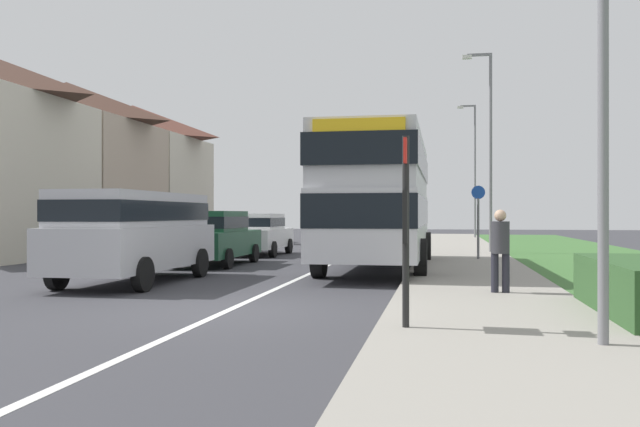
{
  "coord_description": "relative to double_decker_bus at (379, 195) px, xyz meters",
  "views": [
    {
      "loc": [
        3.46,
        -10.67,
        1.59
      ],
      "look_at": [
        0.68,
        4.6,
        1.6
      ],
      "focal_mm": 37.7,
      "sensor_mm": 36.0,
      "label": 1
    }
  ],
  "objects": [
    {
      "name": "lane_marking_centre",
      "position": [
        -1.7,
        -0.36,
        -2.14
      ],
      "size": [
        0.14,
        60.0,
        0.01
      ],
      "primitive_type": "cube",
      "color": "silver",
      "rests_on": "ground_plane"
    },
    {
      "name": "cycle_route_sign",
      "position": [
        2.93,
        3.53,
        -0.71
      ],
      "size": [
        0.44,
        0.08,
        2.52
      ],
      "color": "slate",
      "rests_on": "ground_plane"
    },
    {
      "name": "roadside_hedge",
      "position": [
        4.6,
        -8.48,
        -1.69
      ],
      "size": [
        1.1,
        3.82,
        0.9
      ],
      "primitive_type": "cube",
      "color": "#2D5128",
      "rests_on": "ground_plane"
    },
    {
      "name": "pavement_near_side",
      "position": [
        2.5,
        -2.36,
        -2.08
      ],
      "size": [
        3.2,
        68.0,
        0.12
      ],
      "primitive_type": "cube",
      "color": "gray",
      "rests_on": "ground_plane"
    },
    {
      "name": "parked_van_silver",
      "position": [
        -5.19,
        -4.62,
        -0.89
      ],
      "size": [
        2.11,
        5.29,
        2.08
      ],
      "color": "#B7B7BC",
      "rests_on": "ground_plane"
    },
    {
      "name": "ground_plane",
      "position": [
        -1.7,
        -8.36,
        -2.14
      ],
      "size": [
        120.0,
        120.0,
        0.0
      ],
      "primitive_type": "plane",
      "color": "#38383D"
    },
    {
      "name": "bus_stop_sign",
      "position": [
        1.3,
        -10.26,
        -0.6
      ],
      "size": [
        0.09,
        0.52,
        2.6
      ],
      "color": "black",
      "rests_on": "ground_plane"
    },
    {
      "name": "street_lamp_far",
      "position": [
        3.7,
        24.27,
        2.65
      ],
      "size": [
        1.14,
        0.2,
        8.46
      ],
      "color": "slate",
      "rests_on": "ground_plane"
    },
    {
      "name": "parked_car_white",
      "position": [
        -5.19,
        5.91,
        -1.26
      ],
      "size": [
        1.97,
        4.18,
        1.6
      ],
      "color": "silver",
      "rests_on": "ground_plane"
    },
    {
      "name": "street_lamp_mid",
      "position": [
        3.52,
        7.88,
        2.35
      ],
      "size": [
        1.14,
        0.2,
        7.87
      ],
      "color": "slate",
      "rests_on": "ground_plane"
    },
    {
      "name": "parked_car_dark_green",
      "position": [
        -5.19,
        0.78,
        -1.22
      ],
      "size": [
        1.94,
        4.46,
        1.68
      ],
      "color": "#19472D",
      "rests_on": "ground_plane"
    },
    {
      "name": "pedestrian_at_stop",
      "position": [
        2.83,
        -6.09,
        -1.17
      ],
      "size": [
        0.34,
        0.34,
        1.67
      ],
      "color": "#23232D",
      "rests_on": "ground_plane"
    },
    {
      "name": "double_decker_bus",
      "position": [
        0.0,
        0.0,
        0.0
      ],
      "size": [
        2.8,
        9.67,
        3.7
      ],
      "color": "#BCBCC1",
      "rests_on": "ground_plane"
    },
    {
      "name": "house_terrace_far_side",
      "position": [
        -15.0,
        8.8,
        1.65
      ],
      "size": [
        7.11,
        19.63,
        7.58
      ],
      "color": "beige",
      "rests_on": "ground_plane"
    }
  ]
}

